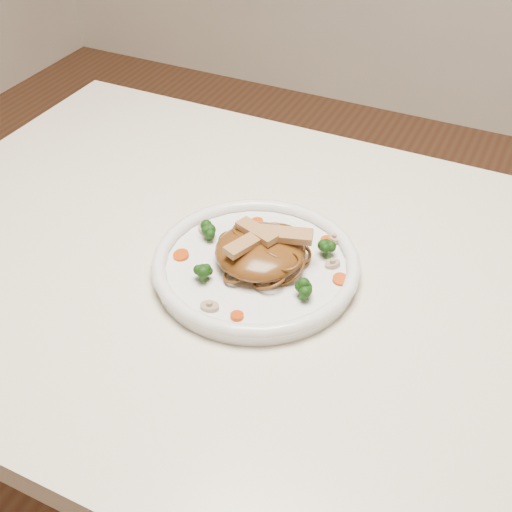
% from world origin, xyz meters
% --- Properties ---
extents(table, '(1.20, 0.80, 0.75)m').
position_xyz_m(table, '(0.00, 0.00, 0.65)').
color(table, beige).
rests_on(table, ground).
extents(plate, '(0.33, 0.33, 0.02)m').
position_xyz_m(plate, '(-0.02, -0.01, 0.76)').
color(plate, white).
rests_on(plate, table).
extents(noodle_mound, '(0.15, 0.15, 0.04)m').
position_xyz_m(noodle_mound, '(-0.02, -0.01, 0.79)').
color(noodle_mound, '#5D3011').
rests_on(noodle_mound, plate).
extents(chicken_a, '(0.08, 0.04, 0.01)m').
position_xyz_m(chicken_a, '(0.01, 0.01, 0.81)').
color(chicken_a, tan).
rests_on(chicken_a, noodle_mound).
extents(chicken_b, '(0.07, 0.04, 0.01)m').
position_xyz_m(chicken_b, '(-0.03, 0.00, 0.81)').
color(chicken_b, tan).
rests_on(chicken_b, noodle_mound).
extents(chicken_c, '(0.04, 0.07, 0.01)m').
position_xyz_m(chicken_c, '(-0.03, -0.03, 0.81)').
color(chicken_c, tan).
rests_on(chicken_c, noodle_mound).
extents(broccoli_0, '(0.02, 0.02, 0.03)m').
position_xyz_m(broccoli_0, '(0.06, 0.05, 0.78)').
color(broccoli_0, '#11390B').
rests_on(broccoli_0, plate).
extents(broccoli_1, '(0.03, 0.03, 0.03)m').
position_xyz_m(broccoli_1, '(-0.11, 0.01, 0.78)').
color(broccoli_1, '#11390B').
rests_on(broccoli_1, plate).
extents(broccoli_2, '(0.03, 0.03, 0.03)m').
position_xyz_m(broccoli_2, '(-0.07, -0.07, 0.78)').
color(broccoli_2, '#11390B').
rests_on(broccoli_2, plate).
extents(broccoli_3, '(0.03, 0.03, 0.03)m').
position_xyz_m(broccoli_3, '(0.06, -0.05, 0.78)').
color(broccoli_3, '#11390B').
rests_on(broccoli_3, plate).
extents(carrot_0, '(0.02, 0.02, 0.00)m').
position_xyz_m(carrot_0, '(0.05, 0.08, 0.77)').
color(carrot_0, '#CE3C07').
rests_on(carrot_0, plate).
extents(carrot_1, '(0.03, 0.03, 0.00)m').
position_xyz_m(carrot_1, '(-0.12, -0.04, 0.77)').
color(carrot_1, '#CE3C07').
rests_on(carrot_1, plate).
extents(carrot_2, '(0.02, 0.02, 0.00)m').
position_xyz_m(carrot_2, '(0.10, 0.01, 0.77)').
color(carrot_2, '#CE3C07').
rests_on(carrot_2, plate).
extents(carrot_3, '(0.02, 0.02, 0.00)m').
position_xyz_m(carrot_3, '(-0.06, 0.07, 0.77)').
color(carrot_3, '#CE3C07').
rests_on(carrot_3, plate).
extents(carrot_4, '(0.02, 0.02, 0.00)m').
position_xyz_m(carrot_4, '(0.00, -0.12, 0.77)').
color(carrot_4, '#CE3C07').
rests_on(carrot_4, plate).
extents(mushroom_0, '(0.03, 0.03, 0.01)m').
position_xyz_m(mushroom_0, '(-0.04, -0.12, 0.77)').
color(mushroom_0, '#C0B290').
rests_on(mushroom_0, plate).
extents(mushroom_1, '(0.03, 0.03, 0.01)m').
position_xyz_m(mushroom_1, '(0.07, 0.03, 0.77)').
color(mushroom_1, '#C0B290').
rests_on(mushroom_1, plate).
extents(mushroom_2, '(0.03, 0.03, 0.01)m').
position_xyz_m(mushroom_2, '(-0.12, 0.03, 0.77)').
color(mushroom_2, '#C0B290').
rests_on(mushroom_2, plate).
extents(mushroom_3, '(0.03, 0.03, 0.01)m').
position_xyz_m(mushroom_3, '(0.06, 0.08, 0.77)').
color(mushroom_3, '#C0B290').
rests_on(mushroom_3, plate).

